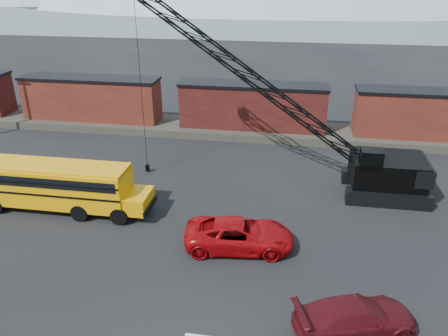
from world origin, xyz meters
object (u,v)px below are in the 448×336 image
object	(u,v)px
maroon_suv	(355,317)
crawler_crane	(268,89)
school_bus	(58,185)
red_pickup	(239,235)

from	to	relation	value
maroon_suv	crawler_crane	distance (m)	16.06
maroon_suv	crawler_crane	size ratio (longest dim) A/B	0.26
maroon_suv	crawler_crane	xyz separation A→B (m)	(-5.00, 13.93, 6.24)
school_bus	maroon_suv	distance (m)	19.52
red_pickup	maroon_suv	distance (m)	7.93
school_bus	maroon_suv	bearing A→B (deg)	-23.68
red_pickup	maroon_suv	bearing A→B (deg)	-139.83
school_bus	crawler_crane	bearing A→B (deg)	25.40
school_bus	maroon_suv	size ratio (longest dim) A/B	2.16
maroon_suv	crawler_crane	bearing A→B (deg)	0.58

